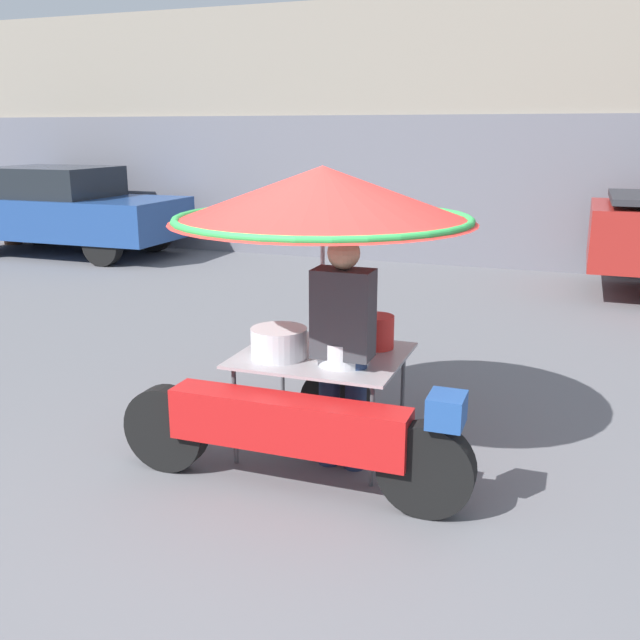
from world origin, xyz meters
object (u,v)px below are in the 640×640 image
at_px(vendor_motorcycle_cart, 320,233).
at_px(potted_plant, 11,219).
at_px(parked_car, 63,209).
at_px(vendor_person, 343,343).

xyz_separation_m(vendor_motorcycle_cart, potted_plant, (-8.84, 6.73, -1.03)).
relative_size(vendor_motorcycle_cart, parked_car, 0.54).
bearing_deg(vendor_motorcycle_cart, parked_car, 139.09).
xyz_separation_m(vendor_motorcycle_cart, vendor_person, (0.20, -0.13, -0.67)).
relative_size(parked_car, potted_plant, 4.99).
xyz_separation_m(parked_car, potted_plant, (-1.76, 0.59, -0.30)).
relative_size(vendor_person, potted_plant, 1.82).
xyz_separation_m(vendor_motorcycle_cart, parked_car, (-7.09, 6.14, -0.73)).
bearing_deg(parked_car, vendor_person, -40.70).
distance_m(vendor_person, parked_car, 9.62).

